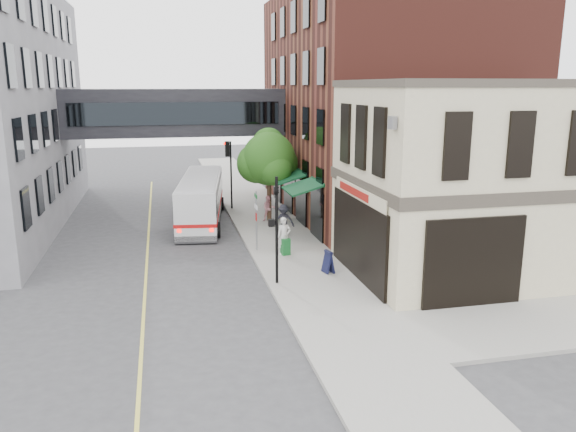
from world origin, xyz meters
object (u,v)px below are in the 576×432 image
pedestrian_a (284,236)px  sandwich_board (328,262)px  bus (201,198)px  newspaper_box (285,247)px  pedestrian_b (269,208)px  pedestrian_c (284,221)px

pedestrian_a → sandwich_board: pedestrian_a is taller
bus → newspaper_box: (3.43, -8.24, -0.99)m
pedestrian_a → pedestrian_b: size_ratio=1.17×
pedestrian_a → newspaper_box: 0.53m
bus → pedestrian_a: bus is taller
pedestrian_a → pedestrian_b: pedestrian_a is taller
sandwich_board → pedestrian_b: bearing=82.2°
bus → pedestrian_b: bearing=-16.8°
pedestrian_b → pedestrian_c: bearing=-79.3°
pedestrian_b → bus: bearing=172.4°
pedestrian_a → newspaper_box: size_ratio=2.27×
bus → sandwich_board: (4.70, -11.28, -0.89)m
pedestrian_a → pedestrian_c: bearing=76.0°
pedestrian_c → newspaper_box: size_ratio=2.21×
pedestrian_a → pedestrian_c: pedestrian_a is taller
pedestrian_c → newspaper_box: 3.36m
pedestrian_c → newspaper_box: bearing=-81.0°
pedestrian_a → pedestrian_b: (0.58, 6.96, -0.13)m
newspaper_box → sandwich_board: bearing=-81.7°
pedestrian_c → sandwich_board: size_ratio=1.80×
pedestrian_c → sandwich_board: bearing=-64.3°
bus → newspaper_box: bearing=-67.4°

